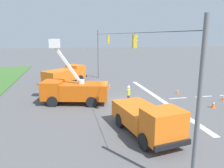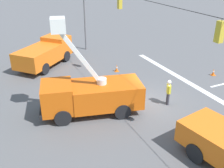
% 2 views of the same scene
% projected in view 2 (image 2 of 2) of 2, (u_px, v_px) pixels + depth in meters
% --- Properties ---
extents(ground_plane, '(200.00, 200.00, 0.00)m').
position_uv_depth(ground_plane, '(151.00, 102.00, 18.13)').
color(ground_plane, '#565659').
extents(lane_markings, '(17.60, 15.25, 0.01)m').
position_uv_depth(lane_markings, '(215.00, 86.00, 20.41)').
color(lane_markings, silver).
rests_on(lane_markings, ground).
extents(signal_gantry, '(26.20, 0.33, 7.20)m').
position_uv_depth(signal_gantry, '(155.00, 42.00, 16.32)').
color(signal_gantry, slate).
rests_on(signal_gantry, ground).
extents(utility_truck_bucket_lift, '(3.81, 6.71, 6.11)m').
position_uv_depth(utility_truck_bucket_lift, '(90.00, 94.00, 16.30)').
color(utility_truck_bucket_lift, '#D6560F').
rests_on(utility_truck_bucket_lift, ground).
extents(utility_truck_support_far, '(5.91, 6.16, 2.30)m').
position_uv_depth(utility_truck_support_far, '(45.00, 53.00, 23.86)').
color(utility_truck_support_far, orange).
rests_on(utility_truck_support_far, ground).
extents(road_worker, '(0.59, 0.40, 1.77)m').
position_uv_depth(road_worker, '(169.00, 91.00, 17.44)').
color(road_worker, '#383842').
rests_on(road_worker, ground).
extents(traffic_cone_foreground_left, '(0.36, 0.36, 0.60)m').
position_uv_depth(traffic_cone_foreground_left, '(213.00, 72.00, 22.19)').
color(traffic_cone_foreground_left, orange).
rests_on(traffic_cone_foreground_left, ground).
extents(traffic_cone_foreground_right, '(0.36, 0.36, 0.64)m').
position_uv_depth(traffic_cone_foreground_right, '(117.00, 68.00, 22.96)').
color(traffic_cone_foreground_right, orange).
rests_on(traffic_cone_foreground_right, ground).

